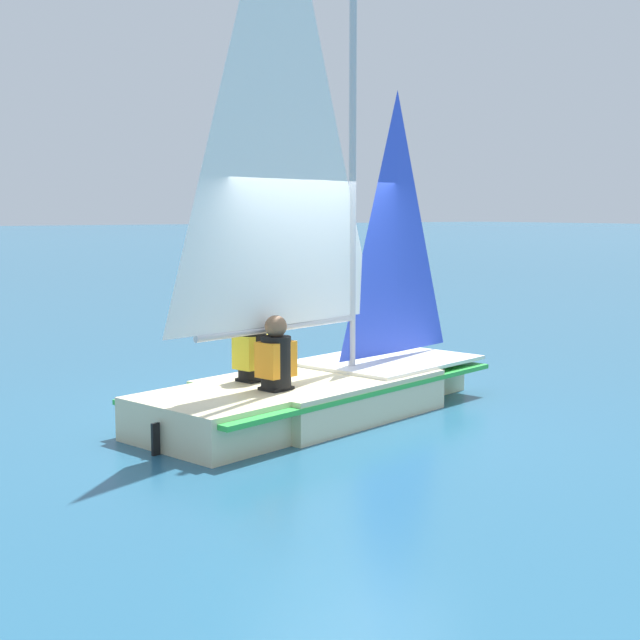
{
  "coord_description": "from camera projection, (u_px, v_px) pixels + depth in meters",
  "views": [
    {
      "loc": [
        7.78,
        -5.31,
        2.17
      ],
      "look_at": [
        0.0,
        0.0,
        1.02
      ],
      "focal_mm": 50.0,
      "sensor_mm": 36.0,
      "label": 1
    }
  ],
  "objects": [
    {
      "name": "ground_plane",
      "position": [
        320.0,
        414.0,
        9.61
      ],
      "size": [
        260.0,
        260.0,
        0.0
      ],
      "primitive_type": "plane",
      "color": "#235675"
    },
    {
      "name": "sailor_helm",
      "position": [
        252.0,
        361.0,
        9.23
      ],
      "size": [
        0.36,
        0.39,
        1.16
      ],
      "rotation": [
        0.0,
        0.0,
        1.81
      ],
      "color": "black",
      "rests_on": "ground_plane"
    },
    {
      "name": "sailor_crew",
      "position": [
        276.0,
        370.0,
        8.77
      ],
      "size": [
        0.36,
        0.39,
        1.16
      ],
      "rotation": [
        0.0,
        0.0,
        1.81
      ],
      "color": "black",
      "rests_on": "ground_plane"
    },
    {
      "name": "sailboat_main",
      "position": [
        317.0,
        342.0,
        9.47
      ],
      "size": [
        2.59,
        4.49,
        5.9
      ],
      "rotation": [
        0.0,
        0.0,
        1.81
      ],
      "color": "beige",
      "rests_on": "ground_plane"
    }
  ]
}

